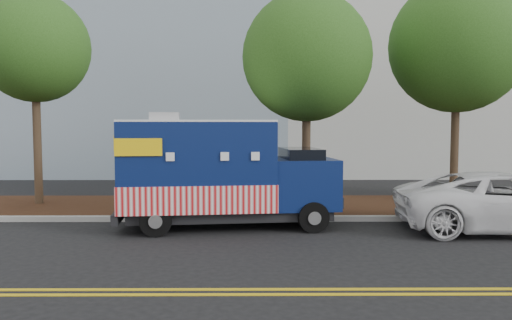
{
  "coord_description": "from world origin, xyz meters",
  "views": [
    {
      "loc": [
        0.29,
        -12.45,
        2.69
      ],
      "look_at": [
        0.37,
        0.6,
        1.78
      ],
      "focal_mm": 35.0,
      "sensor_mm": 36.0,
      "label": 1
    }
  ],
  "objects": [
    {
      "name": "white_car",
      "position": [
        6.7,
        -0.02,
        0.75
      ],
      "size": [
        5.58,
        2.86,
        1.51
      ],
      "primitive_type": "imported",
      "rotation": [
        0.0,
        0.0,
        1.5
      ],
      "color": "white",
      "rests_on": "ground"
    },
    {
      "name": "tree_a",
      "position": [
        -6.71,
        3.74,
        5.15
      ],
      "size": [
        3.49,
        3.49,
        6.92
      ],
      "color": "#38281C",
      "rests_on": "ground"
    },
    {
      "name": "food_truck",
      "position": [
        -0.66,
        0.59,
        1.37
      ],
      "size": [
        5.93,
        2.74,
        3.02
      ],
      "rotation": [
        0.0,
        0.0,
        0.11
      ],
      "color": "black",
      "rests_on": "ground"
    },
    {
      "name": "centerline_near",
      "position": [
        0.0,
        -4.45,
        0.01
      ],
      "size": [
        120.0,
        0.1,
        0.01
      ],
      "primitive_type": "cube",
      "color": "gold",
      "rests_on": "ground"
    },
    {
      "name": "mulch_strip",
      "position": [
        0.0,
        3.5,
        0.07
      ],
      "size": [
        120.0,
        4.0,
        0.15
      ],
      "primitive_type": "cube",
      "color": "black",
      "rests_on": "ground"
    },
    {
      "name": "centerline_far",
      "position": [
        0.0,
        -4.7,
        0.01
      ],
      "size": [
        120.0,
        0.1,
        0.01
      ],
      "primitive_type": "cube",
      "color": "gold",
      "rests_on": "ground"
    },
    {
      "name": "sign_post",
      "position": [
        -1.84,
        1.65,
        1.2
      ],
      "size": [
        0.06,
        0.06,
        2.4
      ],
      "primitive_type": "cube",
      "color": "#473828",
      "rests_on": "ground"
    },
    {
      "name": "curb",
      "position": [
        0.0,
        1.4,
        0.07
      ],
      "size": [
        120.0,
        0.18,
        0.15
      ],
      "primitive_type": "cube",
      "color": "#9E9E99",
      "rests_on": "ground"
    },
    {
      "name": "tree_c",
      "position": [
        6.86,
        3.73,
        5.25
      ],
      "size": [
        4.33,
        4.33,
        7.43
      ],
      "color": "#38281C",
      "rests_on": "ground"
    },
    {
      "name": "ground",
      "position": [
        0.0,
        0.0,
        0.0
      ],
      "size": [
        120.0,
        120.0,
        0.0
      ],
      "primitive_type": "plane",
      "color": "black",
      "rests_on": "ground"
    },
    {
      "name": "tree_b",
      "position": [
        1.9,
        2.66,
        4.73
      ],
      "size": [
        3.88,
        3.88,
        6.68
      ],
      "color": "#38281C",
      "rests_on": "ground"
    }
  ]
}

